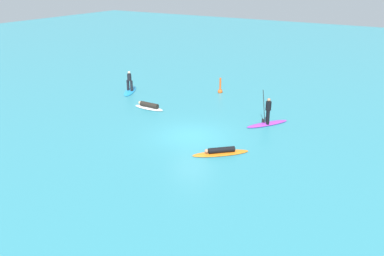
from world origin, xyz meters
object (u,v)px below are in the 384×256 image
at_px(surfer_on_orange_board, 221,152).
at_px(marker_buoy, 220,90).
at_px(surfer_on_purple_board, 268,118).
at_px(surfer_on_white_board, 149,106).
at_px(surfer_on_blue_board, 130,87).

distance_m(surfer_on_orange_board, marker_buoy, 12.10).
height_order(surfer_on_purple_board, surfer_on_white_board, surfer_on_purple_board).
relative_size(surfer_on_white_board, marker_buoy, 1.82).
xyz_separation_m(surfer_on_blue_board, surfer_on_white_board, (4.07, -2.77, -0.23)).
bearing_deg(surfer_on_purple_board, surfer_on_white_board, -48.39).
xyz_separation_m(surfer_on_purple_board, surfer_on_white_board, (-8.57, -1.45, -0.28)).
distance_m(surfer_on_blue_board, surfer_on_white_board, 4.93).
distance_m(surfer_on_orange_board, surfer_on_blue_board, 14.12).
bearing_deg(surfer_on_orange_board, surfer_on_blue_board, -73.94).
distance_m(surfer_on_orange_board, surfer_on_purple_board, 5.72).
height_order(surfer_on_orange_board, surfer_on_purple_board, surfer_on_purple_board).
relative_size(surfer_on_blue_board, surfer_on_white_board, 1.22).
bearing_deg(surfer_on_blue_board, surfer_on_orange_board, 33.29).
relative_size(surfer_on_purple_board, surfer_on_blue_board, 1.00).
height_order(surfer_on_purple_board, surfer_on_blue_board, surfer_on_purple_board).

